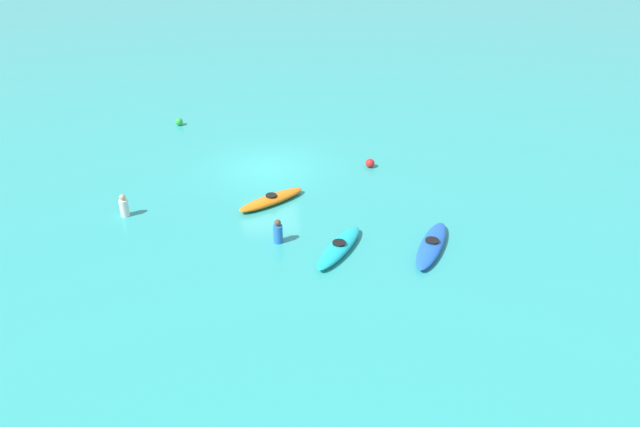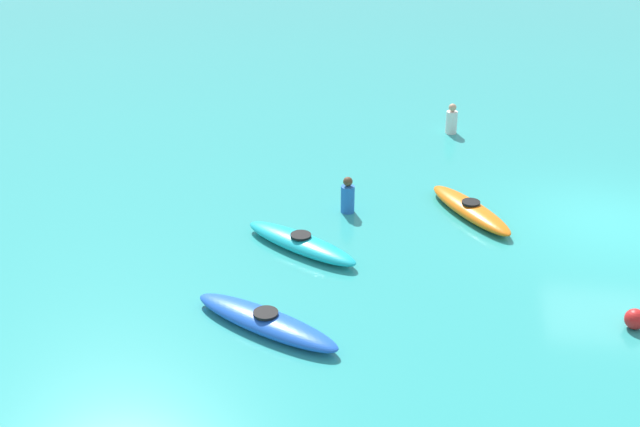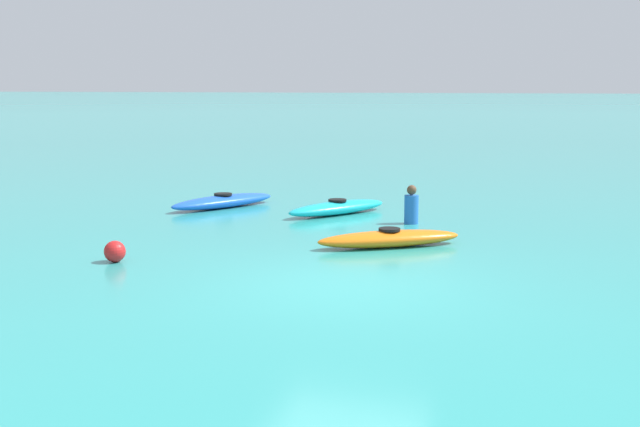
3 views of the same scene
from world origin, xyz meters
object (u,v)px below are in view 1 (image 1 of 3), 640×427
person_near_shore (278,232)px  person_by_kayaks (124,207)px  buoy_red (370,163)px  kayak_cyan (339,247)px  kayak_blue (432,245)px  buoy_green (179,122)px  kayak_orange (271,200)px

person_near_shore → person_by_kayaks: size_ratio=1.00×
person_near_shore → buoy_red: bearing=144.3°
kayak_cyan → kayak_blue: bearing=87.5°
buoy_green → kayak_blue: bearing=38.0°
buoy_green → kayak_orange: bearing=27.0°
kayak_blue → buoy_red: bearing=-171.6°
kayak_cyan → person_by_kayaks: size_ratio=3.27×
kayak_cyan → kayak_blue: same height
kayak_orange → kayak_cyan: same height
kayak_orange → kayak_cyan: bearing=31.1°
person_near_shore → buoy_green: bearing=-158.1°
person_by_kayaks → buoy_green: bearing=174.3°
kayak_cyan → kayak_blue: size_ratio=0.91×
kayak_orange → person_by_kayaks: 5.42m
kayak_orange → buoy_green: 9.83m
kayak_orange → buoy_red: size_ratio=7.20×
person_near_shore → person_by_kayaks: (-2.35, -5.57, 0.00)m
kayak_orange → person_near_shore: bearing=3.6°
buoy_red → buoy_green: bearing=-123.7°
kayak_orange → person_near_shore: 2.84m
kayak_blue → kayak_orange: bearing=-125.3°
kayak_orange → person_by_kayaks: person_by_kayaks is taller
buoy_green → person_by_kayaks: 9.28m
kayak_cyan → buoy_red: 6.85m
kayak_blue → person_by_kayaks: 11.16m
buoy_red → person_by_kayaks: (3.39, -9.69, 0.19)m
kayak_cyan → kayak_orange: bearing=-148.9°
person_near_shore → person_by_kayaks: bearing=-112.9°
buoy_green → person_near_shore: bearing=21.9°
kayak_orange → kayak_cyan: size_ratio=0.96×
buoy_red → person_near_shore: 7.06m
kayak_cyan → person_by_kayaks: person_by_kayaks is taller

